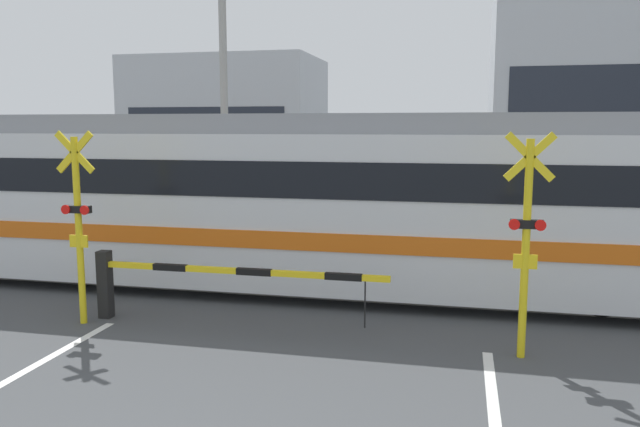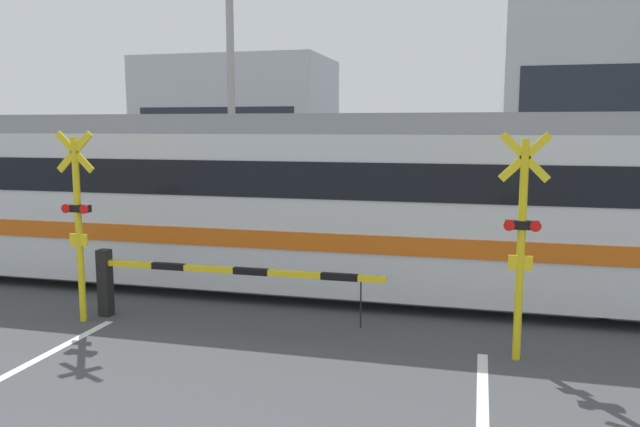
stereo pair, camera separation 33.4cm
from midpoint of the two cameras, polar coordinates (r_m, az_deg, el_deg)
name	(u,v)px [view 2 (the right image)]	position (r m, az deg, el deg)	size (l,w,h in m)	color
rail_track_near	(318,296)	(11.83, 0.64, -7.60)	(50.00, 0.10, 0.08)	gray
rail_track_far	(335,279)	(13.18, 2.14, -5.97)	(50.00, 0.10, 0.08)	gray
commuter_train	(273,196)	(12.47, -3.60, 1.62)	(19.66, 2.97, 3.44)	silver
crossing_barrier_near	(179,276)	(10.51, -11.84, -5.66)	(4.91, 0.20, 1.15)	black
crossing_barrier_far	(433,231)	(14.90, 10.95, -1.61)	(4.91, 0.20, 1.15)	black
crossing_signal_left	(78,218)	(10.84, -20.42, -0.38)	(0.68, 0.15, 3.15)	yellow
crossing_signal_right	(521,236)	(8.94, 18.96, -2.00)	(0.68, 0.15, 3.15)	yellow
pedestrian	(332,204)	(18.23, 1.60, 0.90)	(0.38, 0.22, 1.68)	#23232D
building_left_of_street	(239,130)	(28.09, -7.10, 7.62)	(7.96, 5.12, 6.13)	#B2B7BC
building_right_of_street	(589,103)	(26.47, 23.74, 9.23)	(6.47, 5.12, 8.19)	#B2B7BC
utility_pole_streetside	(231,97)	(18.54, -7.60, 10.53)	(0.22, 0.22, 8.13)	gray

